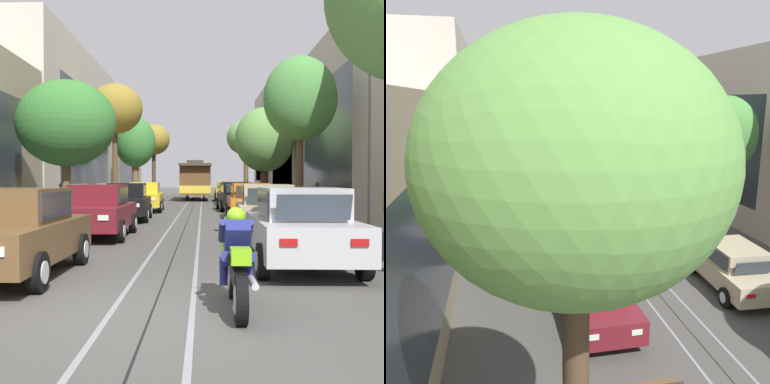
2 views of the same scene
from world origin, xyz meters
The scene contains 23 objects.
ground_plane centered at (0.00, 22.79, 0.00)m, with size 160.00×160.00×0.00m, color #4C4947.
trolley_track_rails centered at (0.00, 26.48, 0.00)m, with size 1.14×64.97×0.01m.
building_facade_left centered at (-9.26, 26.51, 4.05)m, with size 5.43×56.67×9.86m.
building_facade_right centered at (9.12, 28.10, 4.89)m, with size 5.54×56.67×10.88m.
parked_car_maroon_second_left centered at (-2.49, 8.83, 0.80)m, with size 2.02×4.37×1.58m.
parked_car_black_mid_left centered at (-2.57, 15.31, 0.80)m, with size 2.13×4.42×1.58m.
parked_car_yellow_fourth_left centered at (-2.51, 21.45, 0.80)m, with size 2.10×4.41×1.58m.
parked_car_beige_second_right centered at (2.68, 9.86, 0.80)m, with size 2.13×4.42×1.58m.
parked_car_orange_mid_right centered at (2.67, 15.82, 0.80)m, with size 2.03×4.37×1.58m.
parked_car_black_fourth_right centered at (2.47, 22.35, 0.80)m, with size 2.15×4.42×1.58m.
parked_car_black_fifth_right centered at (2.64, 28.36, 0.80)m, with size 2.03×4.37×1.58m.
parked_car_yellow_sixth_right centered at (2.54, 35.09, 0.80)m, with size 2.01×4.36×1.58m.
street_tree_kerb_left_near centered at (-4.37, 2.07, 5.70)m, with size 3.23×3.23×7.17m.
street_tree_kerb_left_second centered at (-4.43, 12.50, 3.81)m, with size 3.74×3.07×5.43m.
street_tree_kerb_left_mid centered at (-4.45, 23.35, 5.77)m, with size 3.21×2.91×7.28m.
street_tree_kerb_left_fourth centered at (-4.47, 32.52, 4.46)m, with size 3.05×2.79×6.40m.
street_tree_kerb_left_far centered at (-4.11, 43.46, 5.50)m, with size 3.08×3.20×7.04m.
street_tree_kerb_right_second centered at (4.49, 13.96, 4.90)m, with size 2.90×2.40×6.61m.
street_tree_kerb_right_mid centered at (4.64, 27.33, 4.29)m, with size 3.84×3.80×6.43m.
street_tree_kerb_right_fourth centered at (4.55, 40.80, 5.48)m, with size 3.53×3.79×7.14m.
cable_car_trolley centered at (0.00, 37.45, 1.66)m, with size 2.61×9.14×3.28m.
pedestrian_on_left_pavement centered at (5.99, 17.77, 0.92)m, with size 0.55×0.38×1.62m.
pedestrian_crossing_far centered at (-4.83, 13.35, 0.91)m, with size 0.55×0.41×1.61m.
Camera 2 is at (-5.16, -1.95, 6.39)m, focal length 37.89 mm.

